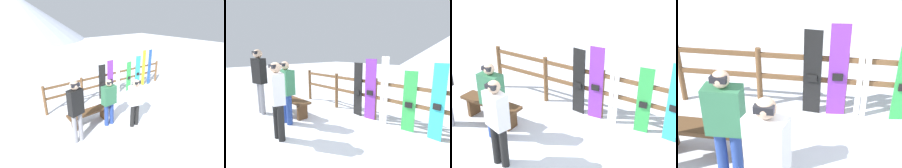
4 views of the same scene
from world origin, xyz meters
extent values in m
plane|color=white|center=(0.00, 0.00, 0.00)|extent=(40.00, 40.00, 0.00)
cylinder|color=brown|center=(-2.86, 1.83, 0.55)|extent=(0.10, 0.10, 1.09)
cylinder|color=brown|center=(-1.43, 1.83, 0.55)|extent=(0.10, 0.10, 1.09)
cylinder|color=brown|center=(0.00, 1.83, 0.55)|extent=(0.10, 0.10, 1.09)
cylinder|color=brown|center=(1.43, 1.83, 0.55)|extent=(0.10, 0.10, 1.09)
cube|color=brown|center=(0.00, 1.83, 0.60)|extent=(5.71, 0.05, 0.08)
cube|color=brown|center=(0.00, 1.83, 0.99)|extent=(5.71, 0.05, 0.08)
cube|color=brown|center=(-1.88, 0.49, 0.44)|extent=(1.41, 0.36, 0.06)
cube|color=brown|center=(-2.41, 0.49, 0.21)|extent=(0.08, 0.29, 0.41)
cube|color=brown|center=(-1.35, 0.49, 0.21)|extent=(0.08, 0.29, 0.41)
cylinder|color=black|center=(-0.86, -0.45, 0.38)|extent=(0.13, 0.13, 0.76)
cylinder|color=black|center=(-0.67, -0.45, 0.38)|extent=(0.13, 0.13, 0.76)
cube|color=white|center=(-0.76, -0.45, 1.06)|extent=(0.46, 0.33, 0.60)
sphere|color=#D8B293|center=(-0.76, -0.45, 1.47)|extent=(0.21, 0.21, 0.21)
cube|color=black|center=(-0.76, -0.51, 1.49)|extent=(0.19, 0.07, 0.07)
cylinder|color=navy|center=(-1.48, 0.08, 0.37)|extent=(0.14, 0.14, 0.75)
cylinder|color=navy|center=(-1.28, 0.08, 0.37)|extent=(0.14, 0.14, 0.75)
cube|color=#33724C|center=(-1.38, 0.08, 1.04)|extent=(0.45, 0.26, 0.59)
sphere|color=#D8B293|center=(-1.38, 0.08, 1.44)|extent=(0.20, 0.20, 0.20)
cube|color=black|center=(-1.38, 0.02, 1.47)|extent=(0.18, 0.07, 0.07)
cube|color=black|center=(-0.52, 1.77, 0.74)|extent=(0.30, 0.06, 1.47)
cube|color=black|center=(-0.52, 1.75, 0.66)|extent=(0.17, 0.05, 0.12)
cube|color=purple|center=(-0.11, 1.77, 0.79)|extent=(0.31, 0.05, 1.59)
cube|color=black|center=(-0.11, 1.75, 0.71)|extent=(0.17, 0.04, 0.12)
cube|color=white|center=(0.24, 1.78, 0.83)|extent=(0.09, 0.02, 1.66)
cube|color=white|center=(0.34, 1.78, 0.83)|extent=(0.09, 0.02, 1.66)
cube|color=green|center=(0.92, 1.77, 0.68)|extent=(0.28, 0.06, 1.36)
cube|color=black|center=(0.92, 1.75, 0.61)|extent=(0.15, 0.05, 0.12)
cube|color=#2DBFCC|center=(1.47, 1.77, 0.78)|extent=(0.26, 0.04, 1.55)
cube|color=black|center=(1.47, 1.75, 0.70)|extent=(0.14, 0.04, 0.12)
camera|label=1|loc=(-4.13, -3.87, 3.36)|focal=28.00mm
camera|label=2|loc=(2.43, -1.94, 1.77)|focal=28.00mm
camera|label=3|loc=(2.42, -3.48, 3.54)|focal=50.00mm
camera|label=4|loc=(-0.18, -2.74, 2.99)|focal=50.00mm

